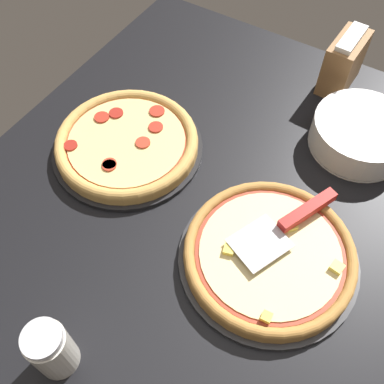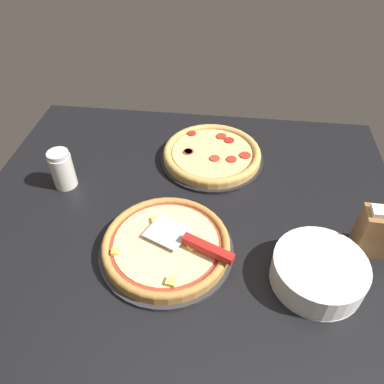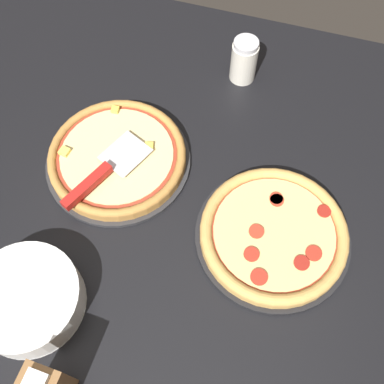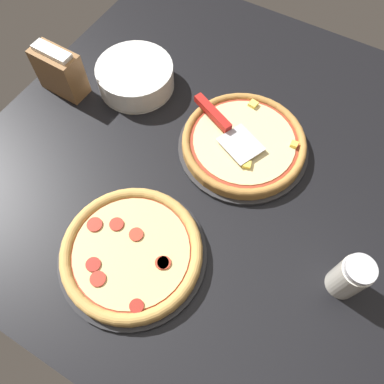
{
  "view_description": "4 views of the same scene",
  "coord_description": "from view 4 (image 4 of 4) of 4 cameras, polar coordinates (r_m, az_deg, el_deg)",
  "views": [
    {
      "loc": [
        -42.85,
        -13.21,
        77.19
      ],
      "look_at": [
        1.02,
        13.75,
        3.0
      ],
      "focal_mm": 42.0,
      "sensor_mm": 36.0,
      "label": 1
    },
    {
      "loc": [
        10.41,
        -63.59,
        75.71
      ],
      "look_at": [
        1.02,
        13.75,
        3.0
      ],
      "focal_mm": 35.0,
      "sensor_mm": 36.0,
      "label": 2
    },
    {
      "loc": [
        45.71,
        27.33,
        90.32
      ],
      "look_at": [
        1.02,
        13.75,
        3.0
      ],
      "focal_mm": 42.0,
      "sensor_mm": 36.0,
      "label": 3
    },
    {
      "loc": [
        -19.97,
        49.83,
        81.41
      ],
      "look_at": [
        1.02,
        13.75,
        3.0
      ],
      "focal_mm": 35.0,
      "sensor_mm": 36.0,
      "label": 4
    }
  ],
  "objects": [
    {
      "name": "napkin_holder",
      "position": [
        1.13,
        -19.52,
        16.96
      ],
      "size": [
        13.37,
        6.95,
        14.05
      ],
      "color": "olive",
      "rests_on": "ground_plane"
    },
    {
      "name": "ground_plane",
      "position": [
        0.99,
        4.53,
        4.51
      ],
      "size": [
        121.4,
        120.6,
        3.6
      ],
      "primitive_type": "cube",
      "color": "black"
    },
    {
      "name": "plate_stack",
      "position": [
        1.12,
        -8.6,
        16.98
      ],
      "size": [
        21.54,
        21.54,
        7.0
      ],
      "color": "white",
      "rests_on": "ground_plane"
    },
    {
      "name": "pizza_front",
      "position": [
        0.98,
        7.91,
        7.52
      ],
      "size": [
        31.93,
        31.93,
        3.56
      ],
      "color": "#B77F3D",
      "rests_on": "pizza_pan_front"
    },
    {
      "name": "parmesan_shaker",
      "position": [
        0.85,
        22.95,
        -11.81
      ],
      "size": [
        6.71,
        6.71,
        11.96
      ],
      "color": "silver",
      "rests_on": "ground_plane"
    },
    {
      "name": "serving_spatula",
      "position": [
        0.98,
        4.21,
        10.86
      ],
      "size": [
        23.29,
        14.1,
        2.0
      ],
      "color": "silver",
      "rests_on": "pizza_front"
    },
    {
      "name": "pizza_back",
      "position": [
        0.84,
        -9.2,
        -8.97
      ],
      "size": [
        31.45,
        31.45,
        3.14
      ],
      "color": "tan",
      "rests_on": "pizza_pan_back"
    },
    {
      "name": "pizza_pan_front",
      "position": [
        1.0,
        7.75,
        6.79
      ],
      "size": [
        33.97,
        33.97,
        1.0
      ],
      "primitive_type": "cylinder",
      "color": "#2D2D30",
      "rests_on": "ground_plane"
    },
    {
      "name": "pizza_pan_back",
      "position": [
        0.86,
        -9.0,
        -9.41
      ],
      "size": [
        33.46,
        33.46,
        1.0
      ],
      "primitive_type": "cylinder",
      "color": "black",
      "rests_on": "ground_plane"
    }
  ]
}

